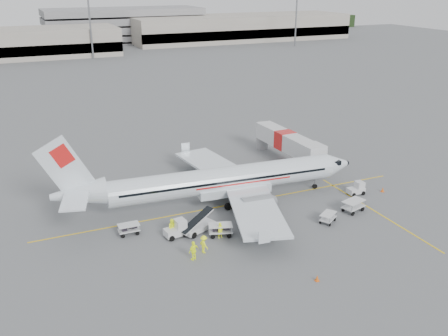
{
  "coord_description": "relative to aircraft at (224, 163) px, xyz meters",
  "views": [
    {
      "loc": [
        -21.57,
        -47.22,
        24.39
      ],
      "look_at": [
        0.0,
        2.0,
        3.8
      ],
      "focal_mm": 40.0,
      "sensor_mm": 36.0,
      "label": 1
    }
  ],
  "objects": [
    {
      "name": "treeline",
      "position": [
        0.4,
        174.04,
        -1.82
      ],
      "size": [
        300.0,
        3.0,
        6.0
      ],
      "primitive_type": null,
      "color": "black",
      "rests_on": "ground"
    },
    {
      "name": "ground",
      "position": [
        0.4,
        -0.96,
        -4.82
      ],
      "size": [
        360.0,
        360.0,
        0.0
      ],
      "primitive_type": "plane",
      "color": "#56595B"
    },
    {
      "name": "cone_nose",
      "position": [
        18.81,
        -5.01,
        -4.52
      ],
      "size": [
        0.38,
        0.38,
        0.61
      ],
      "primitive_type": "cone",
      "color": "#DF5910",
      "rests_on": "ground"
    },
    {
      "name": "stripe_cross",
      "position": [
        14.4,
        -8.96,
        -4.82
      ],
      "size": [
        0.2,
        20.0,
        0.01
      ],
      "primitive_type": "cube",
      "color": "yellow",
      "rests_on": "ground"
    },
    {
      "name": "crew_d",
      "position": [
        -7.68,
        -10.44,
        -3.87
      ],
      "size": [
        1.21,
        0.84,
        1.91
      ],
      "primitive_type": "imported",
      "rotation": [
        0.0,
        0.0,
        3.52
      ],
      "color": "#EAFB17",
      "rests_on": "ground"
    },
    {
      "name": "jet_bridge",
      "position": [
        13.43,
        9.44,
        -2.69
      ],
      "size": [
        3.89,
        16.4,
        4.27
      ],
      "primitive_type": null,
      "rotation": [
        0.0,
        0.0,
        0.05
      ],
      "color": "silver",
      "rests_on": "ground"
    },
    {
      "name": "tug_aft",
      "position": [
        -7.8,
        -5.59,
        -3.95
      ],
      "size": [
        2.43,
        1.61,
        1.75
      ],
      "primitive_type": null,
      "rotation": [
        0.0,
        0.0,
        0.14
      ],
      "color": "silver",
      "rests_on": "ground"
    },
    {
      "name": "cart_loaded_b",
      "position": [
        -11.99,
        -3.22,
        -4.27
      ],
      "size": [
        2.14,
        1.28,
        1.11
      ],
      "primitive_type": null,
      "rotation": [
        0.0,
        0.0,
        -0.01
      ],
      "color": "silver",
      "rests_on": "ground"
    },
    {
      "name": "crew_a",
      "position": [
        -3.79,
        -7.62,
        -3.99
      ],
      "size": [
        0.68,
        0.52,
        1.66
      ],
      "primitive_type": "imported",
      "rotation": [
        0.0,
        0.0,
        0.22
      ],
      "color": "#EAFB17",
      "rests_on": "ground"
    },
    {
      "name": "aircraft",
      "position": [
        0.0,
        0.0,
        0.0
      ],
      "size": [
        36.92,
        29.92,
        9.65
      ],
      "primitive_type": null,
      "rotation": [
        0.0,
        0.0,
        -0.07
      ],
      "color": "silver",
      "rests_on": "ground"
    },
    {
      "name": "cart_loaded_a",
      "position": [
        -3.61,
        -7.19,
        -4.21
      ],
      "size": [
        2.68,
        2.05,
        1.24
      ],
      "primitive_type": null,
      "rotation": [
        0.0,
        0.0,
        -0.31
      ],
      "color": "silver",
      "rests_on": "ground"
    },
    {
      "name": "crew_c",
      "position": [
        -6.36,
        -9.64,
        -3.94
      ],
      "size": [
        0.92,
        1.27,
        1.78
      ],
      "primitive_type": "imported",
      "rotation": [
        0.0,
        0.0,
        1.82
      ],
      "color": "#EAFB17",
      "rests_on": "ground"
    },
    {
      "name": "cart_empty_b",
      "position": [
        12.12,
        -8.01,
        -4.16
      ],
      "size": [
        2.86,
        2.15,
        1.33
      ],
      "primitive_type": null,
      "rotation": [
        0.0,
        0.0,
        0.28
      ],
      "color": "silver",
      "rests_on": "ground"
    },
    {
      "name": "cone_port",
      "position": [
        3.92,
        11.13,
        -4.56
      ],
      "size": [
        0.32,
        0.32,
        0.53
      ],
      "primitive_type": "cone",
      "color": "#DF5910",
      "rests_on": "ground"
    },
    {
      "name": "cone_stbd",
      "position": [
        0.81,
        -17.93,
        -4.53
      ],
      "size": [
        0.37,
        0.37,
        0.6
      ],
      "primitive_type": "cone",
      "color": "#DF5910",
      "rests_on": "ground"
    },
    {
      "name": "mast_east",
      "position": [
        80.4,
        117.04,
        6.18
      ],
      "size": [
        3.2,
        1.2,
        22.0
      ],
      "primitive_type": null,
      "color": "slate",
      "rests_on": "ground"
    },
    {
      "name": "belt_loader",
      "position": [
        -5.33,
        -5.45,
        -3.51
      ],
      "size": [
        5.2,
        3.61,
        2.64
      ],
      "primitive_type": null,
      "rotation": [
        0.0,
        0.0,
        0.41
      ],
      "color": "silver",
      "rests_on": "ground"
    },
    {
      "name": "terminal_east",
      "position": [
        70.4,
        144.04,
        0.18
      ],
      "size": [
        90.0,
        26.0,
        10.0
      ],
      "primitive_type": null,
      "color": "gray",
      "rests_on": "ground"
    },
    {
      "name": "tug_mid",
      "position": [
        0.44,
        -7.12,
        -3.98
      ],
      "size": [
        2.31,
        1.48,
        1.69
      ],
      "primitive_type": null,
      "rotation": [
        0.0,
        0.0,
        -0.11
      ],
      "color": "silver",
      "rests_on": "ground"
    },
    {
      "name": "stripe_lead",
      "position": [
        0.4,
        -0.96,
        -4.82
      ],
      "size": [
        44.0,
        0.2,
        0.01
      ],
      "primitive_type": "cube",
      "color": "yellow",
      "rests_on": "ground"
    },
    {
      "name": "tug_fore",
      "position": [
        15.32,
        -4.31,
        -4.04
      ],
      "size": [
        2.03,
        1.17,
        1.56
      ],
      "primitive_type": null,
      "rotation": [
        0.0,
        0.0,
        -0.01
      ],
      "color": "silver",
      "rests_on": "ground"
    },
    {
      "name": "parking_garage",
      "position": [
        25.4,
        159.04,
        2.18
      ],
      "size": [
        62.0,
        24.0,
        14.0
      ],
      "primitive_type": null,
      "color": "slate",
      "rests_on": "ground"
    },
    {
      "name": "mast_center",
      "position": [
        5.4,
        117.04,
        6.18
      ],
      "size": [
        3.2,
        1.2,
        22.0
      ],
      "primitive_type": null,
      "color": "slate",
      "rests_on": "ground"
    },
    {
      "name": "cart_empty_a",
      "position": [
        7.99,
        -9.12,
        -4.29
      ],
      "size": [
        2.36,
        2.12,
        1.06
      ],
      "primitive_type": null,
      "rotation": [
        0.0,
        0.0,
        0.58
      ],
      "color": "silver",
      "rests_on": "ground"
    },
    {
      "name": "crew_b",
      "position": [
        -8.04,
        -5.34,
        -3.89
      ],
      "size": [
        1.1,
        0.98,
        1.87
      ],
      "primitive_type": "imported",
      "rotation": [
        0.0,
        0.0,
        -0.36
      ],
      "color": "#EAFB17",
      "rests_on": "ground"
    }
  ]
}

